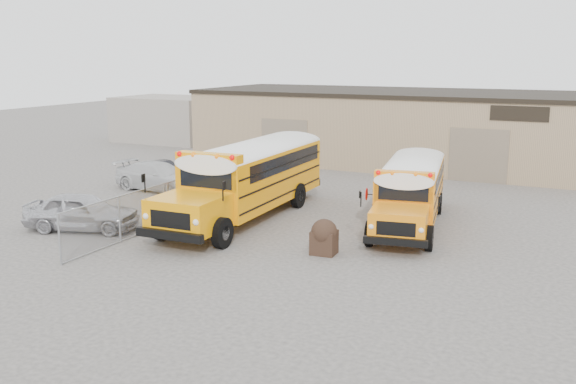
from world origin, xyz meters
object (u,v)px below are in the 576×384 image
at_px(school_bus_right, 422,165).
at_px(car_silver, 82,212).
at_px(car_dark, 160,175).
at_px(car_white, 159,176).
at_px(school_bus_left, 309,152).
at_px(tarp_bundle, 324,236).

relative_size(school_bus_right, car_silver, 2.10).
distance_m(car_silver, car_dark, 8.63).
height_order(school_bus_right, car_white, school_bus_right).
height_order(school_bus_left, car_white, school_bus_left).
bearing_deg(school_bus_left, car_dark, -153.35).
bearing_deg(car_dark, school_bus_right, -46.63).
bearing_deg(tarp_bundle, car_silver, -172.30).
distance_m(school_bus_right, car_silver, 16.44).
xyz_separation_m(tarp_bundle, car_dark, (-12.43, 6.93, 0.04)).
distance_m(tarp_bundle, car_silver, 10.14).
relative_size(school_bus_right, car_dark, 2.24).
height_order(school_bus_right, car_silver, school_bus_right).
bearing_deg(school_bus_right, car_white, -159.43).
bearing_deg(car_dark, car_white, -123.78).
bearing_deg(school_bus_right, car_silver, -130.32).
bearing_deg(tarp_bundle, school_bus_right, 87.02).
relative_size(tarp_bundle, car_silver, 0.28).
xyz_separation_m(school_bus_right, car_silver, (-10.63, -12.52, -0.80)).
bearing_deg(car_silver, car_white, -3.51).
xyz_separation_m(school_bus_right, car_white, (-12.69, -4.76, -0.84)).
relative_size(tarp_bundle, car_dark, 0.30).
bearing_deg(car_dark, car_silver, -138.60).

